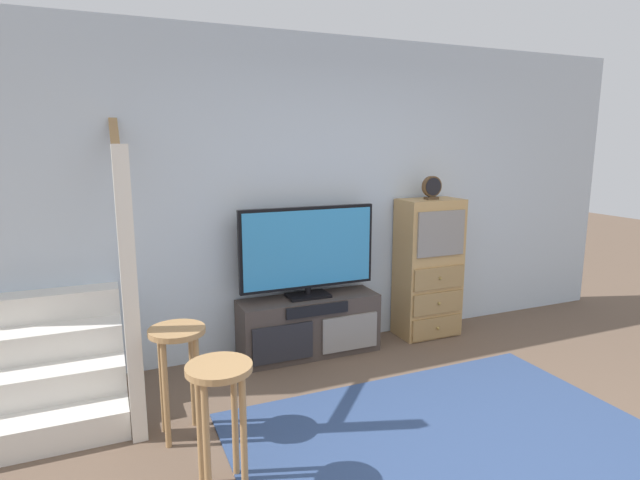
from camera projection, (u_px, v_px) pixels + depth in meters
name	position (u px, v px, depth m)	size (l,w,h in m)	color
back_wall	(329.00, 195.00, 4.55)	(6.40, 0.12, 2.70)	silver
area_rug	(452.00, 442.00, 3.12)	(2.60, 1.80, 0.01)	navy
media_console	(309.00, 326.00, 4.40)	(1.21, 0.38, 0.51)	#423833
television	(308.00, 250.00, 4.29)	(1.19, 0.22, 0.78)	black
side_cabinet	(428.00, 268.00, 4.80)	(0.58, 0.38, 1.30)	tan
desk_clock	(432.00, 188.00, 4.64)	(0.19, 0.08, 0.21)	#4C3823
staircase	(57.00, 347.00, 3.64)	(1.00, 1.36, 2.20)	silver
bar_stool_near	(220.00, 398.00, 2.61)	(0.34, 0.34, 0.70)	#A37A4C
bar_stool_far	(178.00, 356.00, 3.11)	(0.34, 0.34, 0.71)	#A37A4C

